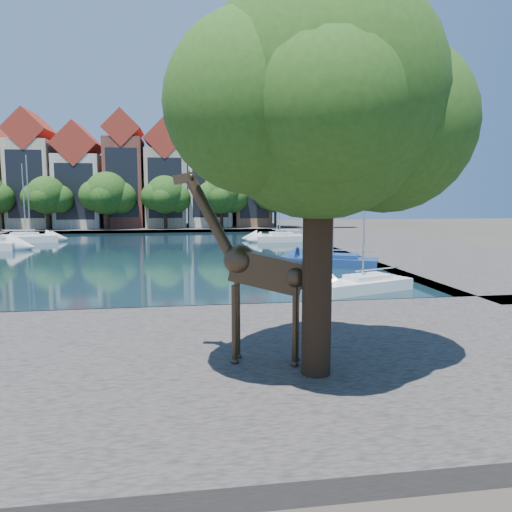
# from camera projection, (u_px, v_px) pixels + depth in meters

# --- Properties ---
(ground) EXTENTS (160.00, 160.00, 0.00)m
(ground) POSITION_uv_depth(u_px,v_px,m) (90.00, 320.00, 21.46)
(ground) COLOR #38332B
(ground) RESTS_ON ground
(water_basin) EXTENTS (38.00, 50.00, 0.08)m
(water_basin) POSITION_uv_depth(u_px,v_px,m) (136.00, 254.00, 44.99)
(water_basin) COLOR black
(water_basin) RESTS_ON ground
(near_quay) EXTENTS (50.00, 14.00, 0.50)m
(near_quay) POSITION_uv_depth(u_px,v_px,m) (48.00, 371.00, 14.56)
(near_quay) COLOR #4E4844
(near_quay) RESTS_ON ground
(far_quay) EXTENTS (60.00, 16.00, 0.50)m
(far_quay) POSITION_uv_depth(u_px,v_px,m) (153.00, 228.00, 76.34)
(far_quay) COLOR #4E4844
(far_quay) RESTS_ON ground
(right_quay) EXTENTS (14.00, 52.00, 0.50)m
(right_quay) POSITION_uv_depth(u_px,v_px,m) (398.00, 247.00, 48.76)
(right_quay) COLOR #4E4844
(right_quay) RESTS_ON ground
(plane_tree) EXTENTS (8.32, 6.40, 10.62)m
(plane_tree) POSITION_uv_depth(u_px,v_px,m) (324.00, 105.00, 12.83)
(plane_tree) COLOR #332114
(plane_tree) RESTS_ON near_quay
(townhouse_west_mid) EXTENTS (5.94, 9.18, 16.79)m
(townhouse_west_mid) POSITION_uv_depth(u_px,v_px,m) (34.00, 174.00, 72.76)
(townhouse_west_mid) COLOR #C1B294
(townhouse_west_mid) RESTS_ON far_quay
(townhouse_west_inner) EXTENTS (6.43, 9.18, 15.15)m
(townhouse_west_inner) POSITION_uv_depth(u_px,v_px,m) (80.00, 181.00, 73.86)
(townhouse_west_inner) COLOR beige
(townhouse_west_inner) RESTS_ON far_quay
(townhouse_center) EXTENTS (5.44, 9.18, 16.93)m
(townhouse_center) POSITION_uv_depth(u_px,v_px,m) (125.00, 174.00, 74.72)
(townhouse_center) COLOR brown
(townhouse_center) RESTS_ON far_quay
(townhouse_east_inner) EXTENTS (5.94, 9.18, 15.79)m
(townhouse_east_inner) POSITION_uv_depth(u_px,v_px,m) (166.00, 179.00, 75.71)
(townhouse_east_inner) COLOR tan
(townhouse_east_inner) RESTS_ON far_quay
(townhouse_east_mid) EXTENTS (6.43, 9.18, 16.65)m
(townhouse_east_mid) POSITION_uv_depth(u_px,v_px,m) (208.00, 176.00, 76.65)
(townhouse_east_mid) COLOR beige
(townhouse_east_mid) RESTS_ON far_quay
(townhouse_east_end) EXTENTS (5.44, 9.18, 14.43)m
(townhouse_east_end) POSITION_uv_depth(u_px,v_px,m) (250.00, 183.00, 77.76)
(townhouse_east_end) COLOR #895E42
(townhouse_east_end) RESTS_ON far_quay
(far_tree_west) EXTENTS (6.76, 5.20, 7.36)m
(far_tree_west) POSITION_uv_depth(u_px,v_px,m) (47.00, 196.00, 68.23)
(far_tree_west) COLOR #332114
(far_tree_west) RESTS_ON far_quay
(far_tree_mid_west) EXTENTS (7.80, 6.00, 8.00)m
(far_tree_mid_west) POSITION_uv_depth(u_px,v_px,m) (108.00, 195.00, 69.42)
(far_tree_mid_west) COLOR #332114
(far_tree_mid_west) RESTS_ON far_quay
(far_tree_mid_east) EXTENTS (7.02, 5.40, 7.52)m
(far_tree_mid_east) POSITION_uv_depth(u_px,v_px,m) (166.00, 196.00, 70.66)
(far_tree_mid_east) COLOR #332114
(far_tree_mid_east) RESTS_ON far_quay
(far_tree_east) EXTENTS (7.54, 5.80, 7.84)m
(far_tree_east) POSITION_uv_depth(u_px,v_px,m) (222.00, 195.00, 71.86)
(far_tree_east) COLOR #332114
(far_tree_east) RESTS_ON far_quay
(far_tree_far_east) EXTENTS (6.76, 5.20, 7.36)m
(far_tree_far_east) POSITION_uv_depth(u_px,v_px,m) (276.00, 196.00, 73.09)
(far_tree_far_east) COLOR #332114
(far_tree_far_east) RESTS_ON far_quay
(giraffe_statue) EXTENTS (3.81, 1.47, 5.53)m
(giraffe_statue) POSITION_uv_depth(u_px,v_px,m) (257.00, 270.00, 14.36)
(giraffe_statue) COLOR #3D2E1E
(giraffe_statue) RESTS_ON near_quay
(sailboat_left_d) EXTENTS (5.78, 3.67, 9.54)m
(sailboat_left_d) POSITION_uv_depth(u_px,v_px,m) (30.00, 237.00, 54.87)
(sailboat_left_d) COLOR white
(sailboat_left_d) RESTS_ON water_basin
(sailboat_left_e) EXTENTS (5.65, 2.17, 8.77)m
(sailboat_left_e) POSITION_uv_depth(u_px,v_px,m) (26.00, 236.00, 57.62)
(sailboat_left_e) COLOR white
(sailboat_left_e) RESTS_ON water_basin
(sailboat_right_a) EXTENTS (5.99, 3.84, 8.41)m
(sailboat_right_a) POSITION_uv_depth(u_px,v_px,m) (363.00, 283.00, 27.40)
(sailboat_right_a) COLOR silver
(sailboat_right_a) RESTS_ON water_basin
(sailboat_right_b) EXTENTS (6.86, 4.78, 11.32)m
(sailboat_right_b) POSITION_uv_depth(u_px,v_px,m) (332.00, 260.00, 36.71)
(sailboat_right_b) COLOR navy
(sailboat_right_b) RESTS_ON water_basin
(sailboat_right_c) EXTENTS (5.38, 2.07, 9.57)m
(sailboat_right_c) POSITION_uv_depth(u_px,v_px,m) (280.00, 237.00, 55.84)
(sailboat_right_c) COLOR silver
(sailboat_right_c) RESTS_ON water_basin
(sailboat_right_d) EXTENTS (5.91, 2.76, 9.30)m
(sailboat_right_d) POSITION_uv_depth(u_px,v_px,m) (277.00, 236.00, 57.36)
(sailboat_right_d) COLOR silver
(sailboat_right_d) RESTS_ON water_basin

